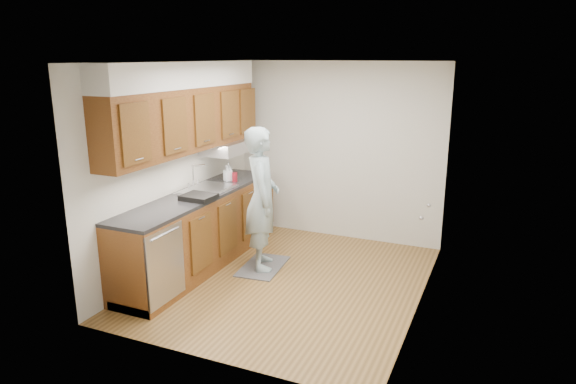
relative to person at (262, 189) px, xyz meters
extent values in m
plane|color=brown|center=(0.46, -0.26, -1.01)|extent=(3.50, 3.50, 0.00)
plane|color=white|center=(0.46, -0.26, 1.49)|extent=(3.50, 3.50, 0.00)
cube|color=beige|center=(-1.04, -0.26, 0.24)|extent=(0.02, 3.50, 2.50)
cube|color=beige|center=(1.96, -0.26, 0.24)|extent=(0.02, 3.50, 2.50)
cube|color=beige|center=(0.46, 1.49, 0.24)|extent=(3.00, 0.02, 2.50)
cube|color=brown|center=(-0.74, -0.26, -0.56)|extent=(0.60, 2.80, 0.90)
cube|color=black|center=(-0.75, -0.26, -0.09)|extent=(0.63, 2.80, 0.04)
cube|color=#B2B2B7|center=(-0.74, -0.06, -0.12)|extent=(0.48, 0.68, 0.14)
cube|color=#B2B2B7|center=(-0.74, -0.06, -0.06)|extent=(0.52, 0.72, 0.01)
cube|color=#B2B2B7|center=(-0.44, -1.36, -0.53)|extent=(0.03, 0.60, 0.80)
cube|color=brown|center=(-0.87, -0.26, 0.82)|extent=(0.33, 2.80, 0.75)
cube|color=silver|center=(-0.87, -0.26, 1.34)|extent=(0.35, 2.80, 0.30)
cube|color=#A5A5AA|center=(-0.81, 0.59, 0.36)|extent=(0.46, 0.75, 0.16)
cube|color=silver|center=(1.95, 0.04, 0.02)|extent=(0.02, 1.22, 2.05)
cube|color=slate|center=(0.00, 0.00, -1.00)|extent=(0.54, 0.84, 0.02)
imported|color=#8DA5AB|center=(0.00, 0.00, 0.00)|extent=(0.74, 0.84, 1.98)
imported|color=white|center=(-0.75, 0.51, 0.06)|extent=(0.12, 0.12, 0.25)
imported|color=white|center=(-0.73, 0.46, 0.04)|extent=(0.13, 0.13, 0.21)
cylinder|color=#B31E2E|center=(-0.62, 0.45, 0.00)|extent=(0.09, 0.09, 0.13)
cube|color=black|center=(-0.58, -0.48, -0.04)|extent=(0.38, 0.33, 0.06)
camera|label=1|loc=(2.66, -5.35, 1.56)|focal=32.00mm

